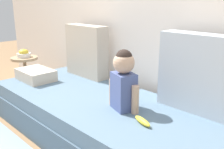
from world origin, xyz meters
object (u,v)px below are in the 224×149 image
(folded_blanket, at_px, (36,75))
(fruit_bowl, at_px, (24,54))
(couch, at_px, (102,120))
(throw_pillow_left, at_px, (86,51))
(toddler, at_px, (124,79))
(banana, at_px, (142,121))
(side_table, at_px, (25,67))
(throw_pillow_right, at_px, (197,73))

(folded_blanket, height_order, fruit_bowl, fruit_bowl)
(couch, height_order, throw_pillow_left, throw_pillow_left)
(toddler, relative_size, folded_blanket, 1.17)
(toddler, height_order, banana, toddler)
(couch, bearing_deg, folded_blanket, -172.55)
(throw_pillow_left, xyz_separation_m, fruit_bowl, (-0.83, -0.32, -0.11))
(toddler, relative_size, side_table, 0.94)
(toddler, bearing_deg, banana, -20.01)
(throw_pillow_right, height_order, side_table, throw_pillow_right)
(throw_pillow_left, xyz_separation_m, banana, (1.17, -0.46, -0.26))
(couch, xyz_separation_m, toddler, (0.25, 0.00, 0.43))
(throw_pillow_right, relative_size, banana, 3.44)
(throw_pillow_right, height_order, fruit_bowl, throw_pillow_right)
(throw_pillow_left, xyz_separation_m, toddler, (0.90, -0.37, -0.04))
(throw_pillow_right, height_order, folded_blanket, throw_pillow_right)
(toddler, distance_m, banana, 0.36)
(banana, bearing_deg, side_table, 176.00)
(toddler, bearing_deg, couch, -179.13)
(banana, height_order, side_table, side_table)
(throw_pillow_right, bearing_deg, throw_pillow_left, 180.00)
(throw_pillow_left, bearing_deg, folded_blanket, -117.19)
(toddler, relative_size, fruit_bowl, 2.79)
(throw_pillow_left, height_order, folded_blanket, throw_pillow_left)
(couch, bearing_deg, banana, -10.21)
(couch, relative_size, banana, 13.87)
(throw_pillow_right, relative_size, folded_blanket, 1.46)
(couch, bearing_deg, throw_pillow_left, 150.29)
(throw_pillow_right, relative_size, fruit_bowl, 3.49)
(throw_pillow_right, height_order, banana, throw_pillow_right)
(throw_pillow_left, distance_m, folded_blanket, 0.59)
(couch, height_order, toddler, toddler)
(couch, xyz_separation_m, throw_pillow_right, (0.65, 0.37, 0.48))
(banana, xyz_separation_m, side_table, (-2.00, 0.14, -0.01))
(toddler, xyz_separation_m, banana, (0.27, -0.10, -0.22))
(throw_pillow_right, bearing_deg, banana, -105.74)
(throw_pillow_right, xyz_separation_m, folded_blanket, (-1.55, -0.49, -0.24))
(toddler, bearing_deg, throw_pillow_right, 42.68)
(toddler, xyz_separation_m, folded_blanket, (-1.15, -0.12, -0.18))
(folded_blanket, bearing_deg, fruit_bowl, 164.26)
(throw_pillow_right, xyz_separation_m, banana, (-0.13, -0.46, -0.27))
(banana, distance_m, folded_blanket, 1.42)
(fruit_bowl, bearing_deg, folded_blanket, -15.74)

